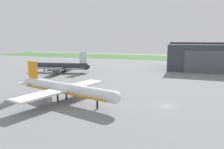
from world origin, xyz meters
The scene contains 4 objects.
ground_plane centered at (0.00, 0.00, 0.00)m, with size 440.00×440.00×0.00m, color slate.
grass_field_strip centered at (0.00, 166.14, 0.04)m, with size 440.00×56.00×0.08m, color #416E2F.
airliner_far_right centered at (-66.25, 46.23, 3.61)m, with size 35.07×31.69×12.30m.
airliner_near_left centered at (-31.37, -6.15, 4.20)m, with size 40.20×34.71×12.08m.
Camera 1 is at (5.77, -65.26, 20.11)m, focal length 35.10 mm.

